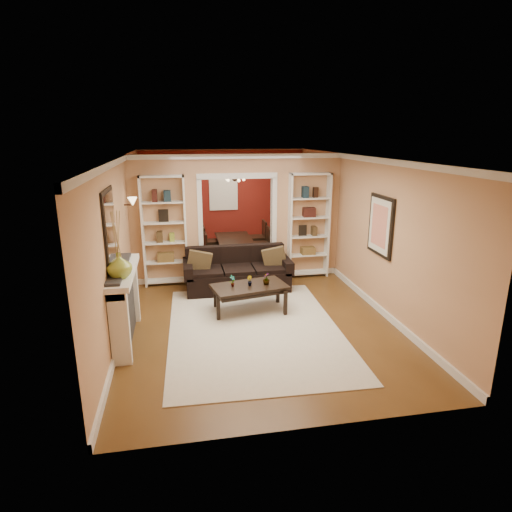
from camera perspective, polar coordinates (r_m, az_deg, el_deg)
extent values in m
plane|color=brown|center=(8.48, -1.26, -5.42)|extent=(8.00, 8.00, 0.00)
plane|color=white|center=(7.91, -1.38, 13.12)|extent=(8.00, 8.00, 0.00)
plane|color=tan|center=(11.99, -4.38, 7.56)|extent=(8.00, 0.00, 8.00)
plane|color=tan|center=(4.36, 7.15, -7.67)|extent=(8.00, 0.00, 8.00)
plane|color=tan|center=(8.05, -17.34, 2.75)|extent=(0.00, 8.00, 8.00)
plane|color=tan|center=(8.72, 13.48, 4.01)|extent=(0.00, 8.00, 8.00)
cube|color=tan|center=(9.25, -2.50, 5.10)|extent=(4.50, 0.15, 2.70)
cube|color=maroon|center=(11.97, -4.36, 7.40)|extent=(4.44, 0.04, 2.64)
cube|color=#8CA5CC|center=(11.90, -4.36, 8.46)|extent=(0.78, 0.03, 0.98)
cube|color=beige|center=(7.12, -0.25, -9.69)|extent=(2.86, 3.92, 0.01)
cube|color=black|center=(8.74, -2.50, -1.81)|extent=(2.18, 0.94, 0.85)
cube|color=brown|center=(8.59, -7.60, -0.71)|extent=(0.47, 0.15, 0.46)
cube|color=brown|center=(8.79, 2.48, -0.19)|extent=(0.48, 0.20, 0.46)
cube|color=black|center=(7.71, -0.87, -5.67)|extent=(1.42, 0.95, 0.49)
imported|color=#336626|center=(7.55, -3.16, -3.34)|extent=(0.13, 0.13, 0.21)
imported|color=#336626|center=(7.60, -0.88, -3.33)|extent=(0.11, 0.12, 0.17)
imported|color=#336626|center=(7.64, 1.37, -3.06)|extent=(0.14, 0.14, 0.21)
cube|color=white|center=(9.05, -12.12, 3.21)|extent=(0.90, 0.30, 2.30)
cube|color=white|center=(9.46, 7.02, 4.00)|extent=(0.90, 0.30, 2.30)
cube|color=white|center=(6.83, -16.86, -6.31)|extent=(0.32, 1.70, 1.16)
imported|color=#8EA134|center=(6.21, -17.79, -1.19)|extent=(0.41, 0.41, 0.36)
cube|color=silver|center=(6.51, -18.94, 3.66)|extent=(0.03, 0.95, 1.10)
cube|color=#FFE0A5|center=(8.49, -16.53, 6.77)|extent=(0.18, 0.18, 0.22)
cube|color=black|center=(7.78, 16.23, 3.90)|extent=(0.04, 0.85, 1.05)
imported|color=black|center=(10.89, -2.72, 0.96)|extent=(1.57, 0.87, 0.55)
cube|color=black|center=(10.51, -5.48, 1.06)|extent=(0.46, 0.46, 0.80)
cube|color=black|center=(10.65, 0.42, 1.58)|extent=(0.46, 0.46, 0.90)
cube|color=black|center=(11.09, -5.76, 1.93)|extent=(0.46, 0.46, 0.84)
cube|color=black|center=(11.21, -0.16, 2.45)|extent=(0.55, 0.55, 0.94)
cube|color=#352118|center=(10.63, -3.69, 10.14)|extent=(0.50, 0.50, 0.30)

